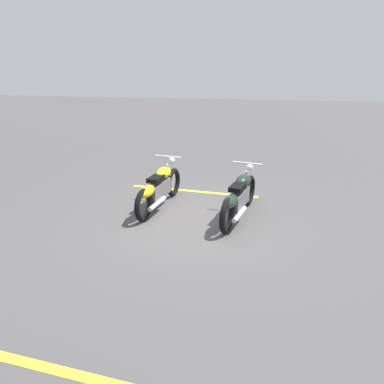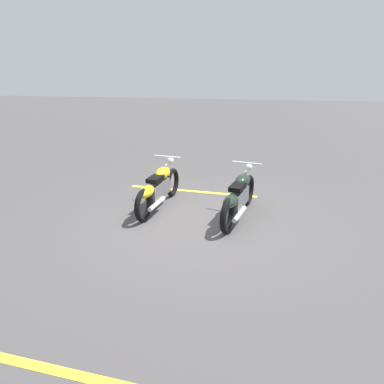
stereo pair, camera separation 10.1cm
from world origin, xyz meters
The scene contains 5 objects.
ground_plane centered at (0.00, 0.00, 0.00)m, with size 60.00×60.00×0.00m, color #474444.
motorcycle_bright_foreground centered at (-0.47, -0.87, 0.46)m, with size 2.23×0.62×1.04m.
motorcycle_dark_foreground centered at (-0.26, 0.86, 0.46)m, with size 2.21×0.70×1.04m.
parking_stripe_near centered at (-1.72, -0.38, 0.00)m, with size 3.20×0.12×0.01m, color yellow.
parking_stripe_mid centered at (3.99, -0.62, 0.00)m, with size 3.20×0.12×0.01m, color yellow.
Camera 2 is at (6.45, 1.26, 2.87)m, focal length 33.28 mm.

